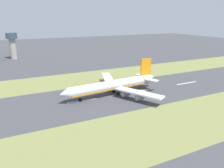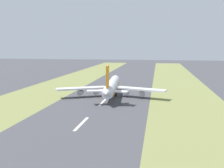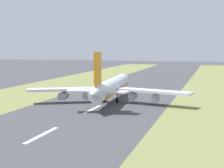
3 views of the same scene
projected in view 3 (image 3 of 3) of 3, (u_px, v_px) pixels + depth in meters
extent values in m
plane|color=#424247|center=(111.00, 100.00, 154.97)|extent=(800.00, 800.00, 0.00)
cube|color=olive|center=(14.00, 96.00, 166.99)|extent=(40.00, 600.00, 0.01)
cube|color=olive|center=(224.00, 104.00, 142.95)|extent=(40.00, 600.00, 0.01)
cube|color=silver|center=(42.00, 135.00, 93.58)|extent=(1.20, 18.00, 0.01)
cube|color=silver|center=(93.00, 109.00, 131.91)|extent=(1.20, 18.00, 0.01)
cube|color=silver|center=(120.00, 95.00, 170.24)|extent=(1.20, 18.00, 0.01)
cylinder|color=silver|center=(112.00, 86.00, 150.03)|extent=(10.88, 56.31, 6.00)
cone|color=silver|center=(124.00, 79.00, 179.86)|extent=(6.30, 5.50, 5.88)
cone|color=silver|center=(94.00, 94.00, 119.63)|extent=(5.61, 6.42, 5.10)
cube|color=orange|center=(112.00, 90.00, 150.20)|extent=(10.39, 54.05, 0.70)
cube|color=silver|center=(65.00, 89.00, 146.25)|extent=(28.56, 18.52, 0.90)
cube|color=silver|center=(154.00, 91.00, 139.87)|extent=(29.49, 14.21, 0.90)
cylinder|color=#93939E|center=(88.00, 95.00, 148.10)|extent=(3.61, 5.06, 3.20)
cylinder|color=#93939E|center=(63.00, 96.00, 146.32)|extent=(3.61, 5.06, 3.20)
cylinder|color=#93939E|center=(133.00, 96.00, 144.82)|extent=(3.61, 5.06, 3.20)
cylinder|color=#93939E|center=(156.00, 98.00, 139.76)|extent=(3.61, 5.06, 3.20)
cube|color=orange|center=(98.00, 69.00, 123.74)|extent=(1.50, 8.04, 11.00)
cube|color=silver|center=(82.00, 91.00, 125.50)|extent=(10.92, 7.96, 0.60)
cube|color=silver|center=(114.00, 92.00, 123.50)|extent=(10.73, 6.53, 0.60)
cylinder|color=#59595E|center=(120.00, 89.00, 171.22)|extent=(0.50, 0.50, 3.20)
cylinder|color=black|center=(120.00, 93.00, 171.38)|extent=(1.05, 1.87, 1.80)
cylinder|color=#59595E|center=(104.00, 96.00, 147.95)|extent=(0.50, 0.50, 3.20)
cylinder|color=black|center=(104.00, 100.00, 148.11)|extent=(1.05, 1.87, 1.80)
cylinder|color=#59595E|center=(117.00, 96.00, 147.00)|extent=(0.50, 0.50, 3.20)
cylinder|color=black|center=(117.00, 100.00, 147.16)|extent=(1.05, 1.87, 1.80)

